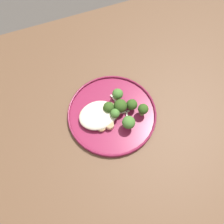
{
  "coord_description": "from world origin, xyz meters",
  "views": [
    {
      "loc": [
        -0.11,
        -0.28,
        1.42
      ],
      "look_at": [
        0.01,
        0.01,
        0.76
      ],
      "focal_mm": 36.32,
      "sensor_mm": 36.0,
      "label": 1
    }
  ],
  "objects_px": {
    "seared_scallop_tilted_round": "(101,127)",
    "broccoli_floret_right_tilted": "(115,114)",
    "dinner_plate": "(112,114)",
    "seared_scallop_half_hidden": "(110,125)",
    "broccoli_floret_small_sprig": "(143,109)",
    "broccoli_floret_split_head": "(120,106)",
    "seared_scallop_large_seared": "(110,107)",
    "broccoli_floret_tall_stalk": "(118,94)",
    "seared_scallop_right_edge": "(100,107)",
    "seared_scallop_left_edge": "(98,116)",
    "broccoli_floret_near_rim": "(129,122)",
    "broccoli_floret_beside_noodles": "(109,108)",
    "seared_scallop_on_noodles": "(85,115)",
    "broccoli_floret_left_leaning": "(132,105)"
  },
  "relations": [
    {
      "from": "seared_scallop_tilted_round",
      "to": "seared_scallop_large_seared",
      "type": "relative_size",
      "value": 0.97
    },
    {
      "from": "seared_scallop_large_seared",
      "to": "broccoli_floret_right_tilted",
      "type": "relative_size",
      "value": 0.65
    },
    {
      "from": "broccoli_floret_small_sprig",
      "to": "seared_scallop_left_edge",
      "type": "bearing_deg",
      "value": 163.43
    },
    {
      "from": "broccoli_floret_tall_stalk",
      "to": "broccoli_floret_right_tilted",
      "type": "relative_size",
      "value": 1.06
    },
    {
      "from": "dinner_plate",
      "to": "seared_scallop_large_seared",
      "type": "height_order",
      "value": "seared_scallop_large_seared"
    },
    {
      "from": "seared_scallop_left_edge",
      "to": "seared_scallop_on_noodles",
      "type": "xyz_separation_m",
      "value": [
        -0.04,
        0.02,
        0.0
      ]
    },
    {
      "from": "seared_scallop_on_noodles",
      "to": "broccoli_floret_split_head",
      "type": "relative_size",
      "value": 0.52
    },
    {
      "from": "seared_scallop_tilted_round",
      "to": "seared_scallop_right_edge",
      "type": "bearing_deg",
      "value": 74.72
    },
    {
      "from": "dinner_plate",
      "to": "broccoli_floret_split_head",
      "type": "distance_m",
      "value": 0.04
    },
    {
      "from": "dinner_plate",
      "to": "broccoli_floret_beside_noodles",
      "type": "xyz_separation_m",
      "value": [
        -0.01,
        0.01,
        0.03
      ]
    },
    {
      "from": "seared_scallop_right_edge",
      "to": "seared_scallop_on_noodles",
      "type": "distance_m",
      "value": 0.06
    },
    {
      "from": "broccoli_floret_near_rim",
      "to": "broccoli_floret_left_leaning",
      "type": "height_order",
      "value": "broccoli_floret_near_rim"
    },
    {
      "from": "seared_scallop_half_hidden",
      "to": "broccoli_floret_tall_stalk",
      "type": "xyz_separation_m",
      "value": [
        0.06,
        0.08,
        0.02
      ]
    },
    {
      "from": "seared_scallop_right_edge",
      "to": "broccoli_floret_tall_stalk",
      "type": "relative_size",
      "value": 0.53
    },
    {
      "from": "seared_scallop_tilted_round",
      "to": "seared_scallop_half_hidden",
      "type": "height_order",
      "value": "seared_scallop_half_hidden"
    },
    {
      "from": "seared_scallop_on_noodles",
      "to": "broccoli_floret_tall_stalk",
      "type": "distance_m",
      "value": 0.13
    },
    {
      "from": "broccoli_floret_split_head",
      "to": "broccoli_floret_near_rim",
      "type": "bearing_deg",
      "value": -88.75
    },
    {
      "from": "seared_scallop_right_edge",
      "to": "seared_scallop_half_hidden",
      "type": "xyz_separation_m",
      "value": [
        0.01,
        -0.07,
        -0.0
      ]
    },
    {
      "from": "broccoli_floret_small_sprig",
      "to": "broccoli_floret_split_head",
      "type": "bearing_deg",
      "value": 148.84
    },
    {
      "from": "seared_scallop_tilted_round",
      "to": "seared_scallop_large_seared",
      "type": "distance_m",
      "value": 0.07
    },
    {
      "from": "seared_scallop_on_noodles",
      "to": "broccoli_floret_right_tilted",
      "type": "distance_m",
      "value": 0.1
    },
    {
      "from": "seared_scallop_right_edge",
      "to": "broccoli_floret_split_head",
      "type": "height_order",
      "value": "broccoli_floret_split_head"
    },
    {
      "from": "dinner_plate",
      "to": "broccoli_floret_split_head",
      "type": "xyz_separation_m",
      "value": [
        0.03,
        0.0,
        0.03
      ]
    },
    {
      "from": "seared_scallop_half_hidden",
      "to": "broccoli_floret_beside_noodles",
      "type": "distance_m",
      "value": 0.06
    },
    {
      "from": "broccoli_floret_split_head",
      "to": "broccoli_floret_near_rim",
      "type": "xyz_separation_m",
      "value": [
        0.0,
        -0.06,
        0.0
      ]
    },
    {
      "from": "broccoli_floret_tall_stalk",
      "to": "broccoli_floret_small_sprig",
      "type": "bearing_deg",
      "value": -56.58
    },
    {
      "from": "dinner_plate",
      "to": "seared_scallop_left_edge",
      "type": "xyz_separation_m",
      "value": [
        -0.05,
        0.0,
        0.01
      ]
    },
    {
      "from": "seared_scallop_left_edge",
      "to": "seared_scallop_half_hidden",
      "type": "relative_size",
      "value": 1.1
    },
    {
      "from": "dinner_plate",
      "to": "broccoli_floret_split_head",
      "type": "relative_size",
      "value": 5.32
    },
    {
      "from": "dinner_plate",
      "to": "broccoli_floret_near_rim",
      "type": "relative_size",
      "value": 5.21
    },
    {
      "from": "broccoli_floret_split_head",
      "to": "broccoli_floret_beside_noodles",
      "type": "relative_size",
      "value": 1.07
    },
    {
      "from": "seared_scallop_half_hidden",
      "to": "broccoli_floret_left_leaning",
      "type": "distance_m",
      "value": 0.1
    },
    {
      "from": "broccoli_floret_tall_stalk",
      "to": "seared_scallop_right_edge",
      "type": "bearing_deg",
      "value": -169.03
    },
    {
      "from": "seared_scallop_half_hidden",
      "to": "seared_scallop_large_seared",
      "type": "bearing_deg",
      "value": 67.13
    },
    {
      "from": "seared_scallop_left_edge",
      "to": "seared_scallop_right_edge",
      "type": "height_order",
      "value": "seared_scallop_right_edge"
    },
    {
      "from": "seared_scallop_half_hidden",
      "to": "broccoli_floret_small_sprig",
      "type": "distance_m",
      "value": 0.12
    },
    {
      "from": "seared_scallop_half_hidden",
      "to": "broccoli_floret_split_head",
      "type": "height_order",
      "value": "broccoli_floret_split_head"
    },
    {
      "from": "seared_scallop_tilted_round",
      "to": "broccoli_floret_right_tilted",
      "type": "distance_m",
      "value": 0.06
    },
    {
      "from": "dinner_plate",
      "to": "seared_scallop_half_hidden",
      "type": "relative_size",
      "value": 10.59
    },
    {
      "from": "dinner_plate",
      "to": "broccoli_floret_near_rim",
      "type": "xyz_separation_m",
      "value": [
        0.03,
        -0.06,
        0.04
      ]
    },
    {
      "from": "broccoli_floret_near_rim",
      "to": "broccoli_floret_beside_noodles",
      "type": "bearing_deg",
      "value": 117.86
    },
    {
      "from": "seared_scallop_right_edge",
      "to": "broccoli_floret_near_rim",
      "type": "relative_size",
      "value": 0.48
    },
    {
      "from": "dinner_plate",
      "to": "seared_scallop_on_noodles",
      "type": "relative_size",
      "value": 10.27
    },
    {
      "from": "broccoli_floret_beside_noodles",
      "to": "seared_scallop_on_noodles",
      "type": "bearing_deg",
      "value": 170.41
    },
    {
      "from": "broccoli_floret_right_tilted",
      "to": "seared_scallop_right_edge",
      "type": "bearing_deg",
      "value": 125.39
    },
    {
      "from": "seared_scallop_right_edge",
      "to": "broccoli_floret_right_tilted",
      "type": "distance_m",
      "value": 0.06
    },
    {
      "from": "seared_scallop_tilted_round",
      "to": "broccoli_floret_tall_stalk",
      "type": "bearing_deg",
      "value": 42.76
    },
    {
      "from": "dinner_plate",
      "to": "seared_scallop_large_seared",
      "type": "xyz_separation_m",
      "value": [
        0.0,
        0.02,
        0.01
      ]
    },
    {
      "from": "seared_scallop_on_noodles",
      "to": "broccoli_floret_beside_noodles",
      "type": "distance_m",
      "value": 0.08
    },
    {
      "from": "seared_scallop_half_hidden",
      "to": "broccoli_floret_small_sprig",
      "type": "bearing_deg",
      "value": 1.77
    }
  ]
}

